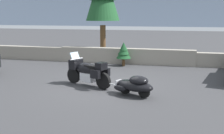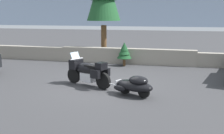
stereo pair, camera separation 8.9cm
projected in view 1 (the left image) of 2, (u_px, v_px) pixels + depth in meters
ground_plane at (102, 86)px, 11.36m from camera, size 80.00×80.00×0.00m
stone_guard_wall at (121, 56)px, 16.50m from camera, size 24.00×0.53×0.91m
distant_ridgeline at (172, 0)px, 100.93m from camera, size 240.00×80.00×16.00m
touring_motorcycle at (88, 71)px, 11.25m from camera, size 2.16×1.31×1.33m
car_shaped_trailer at (135, 85)px, 9.89m from camera, size 2.15×1.26×0.76m
pine_sapling_near at (124, 51)px, 15.63m from camera, size 0.84×0.84×1.34m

